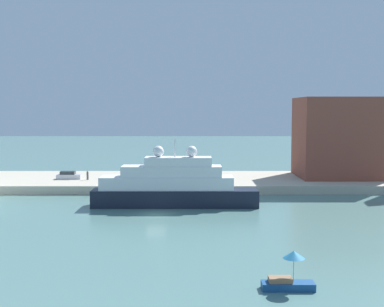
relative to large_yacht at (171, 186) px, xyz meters
The scene contains 8 objects.
ground 7.07m from the large_yacht, 107.61° to the right, with size 400.00×400.00×0.00m, color slate.
quay_dock 20.39m from the large_yacht, 95.52° to the left, with size 110.00×20.63×1.41m, color #B7AD99.
large_yacht is the anchor object (origin of this frame).
small_motorboat 35.60m from the large_yacht, 73.21° to the right, with size 4.07×1.69×3.07m.
harbor_building 37.40m from the large_yacht, 36.00° to the left, with size 14.69×13.06×14.71m, color brown.
parked_car 27.03m from the large_yacht, 136.12° to the left, with size 4.37×1.61×1.40m.
person_figure 23.68m from the large_yacht, 132.04° to the left, with size 0.36×0.36×1.66m.
mooring_bollard 12.59m from the large_yacht, 113.52° to the left, with size 0.52×0.52×0.89m, color black.
Camera 1 is at (4.75, -66.08, 13.89)m, focal length 47.50 mm.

